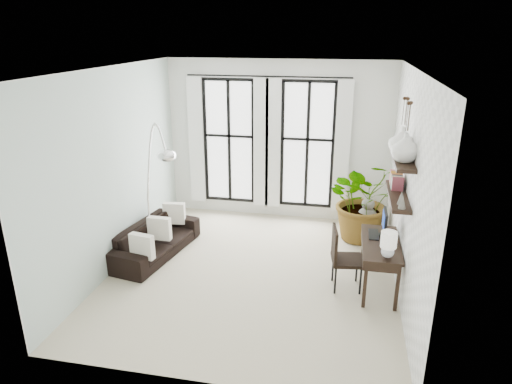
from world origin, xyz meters
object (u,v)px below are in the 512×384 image
(desk_chair, at_px, (342,254))
(plant, at_px, (364,199))
(arc_lamp, at_px, (158,178))
(buddha, at_px, (367,223))
(desk, at_px, (381,247))
(sofa, at_px, (155,240))

(desk_chair, bearing_deg, plant, 71.30)
(desk_chair, height_order, arc_lamp, arc_lamp)
(desk_chair, relative_size, arc_lamp, 0.42)
(plant, bearing_deg, buddha, -43.04)
(desk, bearing_deg, buddha, 94.28)
(sofa, bearing_deg, plant, -58.44)
(sofa, xyz_separation_m, buddha, (3.62, 1.31, 0.07))
(desk_chair, bearing_deg, desk, -2.30)
(arc_lamp, distance_m, buddha, 3.85)
(sofa, xyz_separation_m, arc_lamp, (0.12, 0.05, 1.11))
(plant, bearing_deg, arc_lamp, -158.84)
(sofa, distance_m, buddha, 3.85)
(desk, bearing_deg, desk_chair, -174.38)
(plant, height_order, buddha, plant)
(plant, distance_m, desk, 1.81)
(sofa, height_order, arc_lamp, arc_lamp)
(desk_chair, bearing_deg, buddha, 68.66)
(desk_chair, xyz_separation_m, buddha, (0.43, 1.78, -0.20))
(sofa, height_order, buddha, buddha)
(buddha, bearing_deg, desk, -85.72)
(desk, height_order, desk_chair, desk)
(plant, xyz_separation_m, desk, (0.20, -1.79, -0.07))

